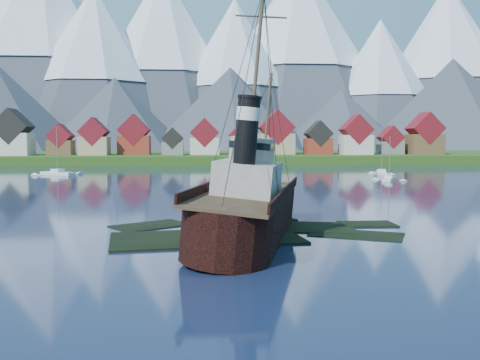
{
  "coord_description": "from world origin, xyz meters",
  "views": [
    {
      "loc": [
        -3.48,
        -52.65,
        9.75
      ],
      "look_at": [
        0.84,
        6.0,
        5.0
      ],
      "focal_mm": 40.0,
      "sensor_mm": 36.0,
      "label": 1
    }
  ],
  "objects": [
    {
      "name": "sailboat_c",
      "position": [
        -40.23,
        87.33,
        0.29
      ],
      "size": [
        9.78,
        7.36,
        12.84
      ],
      "rotation": [
        0.0,
        0.0,
        1.02
      ],
      "color": "silver",
      "rests_on": "ground"
    },
    {
      "name": "ground",
      "position": [
        0.0,
        0.0,
        0.0
      ],
      "size": [
        1400.0,
        1400.0,
        0.0
      ],
      "primitive_type": "plane",
      "color": "#162240",
      "rests_on": "ground"
    },
    {
      "name": "town",
      "position": [
        -33.12,
        152.18,
        8.99
      ],
      "size": [
        250.96,
        16.69,
        17.3
      ],
      "color": "maroon",
      "rests_on": "ground"
    },
    {
      "name": "shoal",
      "position": [
        1.78,
        2.15,
        -0.35
      ],
      "size": [
        31.71,
        21.24,
        1.14
      ],
      "color": "black",
      "rests_on": "ground"
    },
    {
      "name": "mountains",
      "position": [
        -0.79,
        481.26,
        89.34
      ],
      "size": [
        965.0,
        340.0,
        205.0
      ],
      "color": "#2D333D",
      "rests_on": "ground"
    },
    {
      "name": "seawall",
      "position": [
        0.0,
        132.0,
        0.0
      ],
      "size": [
        600.0,
        2.5,
        2.0
      ],
      "primitive_type": "cube",
      "color": "#3F3D38",
      "rests_on": "ground"
    },
    {
      "name": "tugboat_wreck",
      "position": [
        0.77,
        -0.93,
        3.02
      ],
      "size": [
        7.05,
        30.39,
        24.08
      ],
      "rotation": [
        0.0,
        0.09,
        -0.25
      ],
      "color": "black",
      "rests_on": "ground"
    },
    {
      "name": "shore_bank",
      "position": [
        0.0,
        170.0,
        0.0
      ],
      "size": [
        600.0,
        80.0,
        3.2
      ],
      "primitive_type": "cube",
      "color": "#264614",
      "rests_on": "ground"
    },
    {
      "name": "sailboat_e",
      "position": [
        43.72,
        83.76,
        0.24
      ],
      "size": [
        4.62,
        9.69,
        10.9
      ],
      "rotation": [
        0.0,
        0.0,
        -0.25
      ],
      "color": "silver",
      "rests_on": "ground"
    },
    {
      "name": "sailboat_d",
      "position": [
        38.71,
        64.02,
        0.24
      ],
      "size": [
        5.34,
        7.52,
        10.31
      ],
      "rotation": [
        0.0,
        0.0,
        -0.51
      ],
      "color": "silver",
      "rests_on": "ground"
    }
  ]
}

